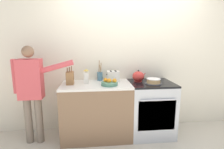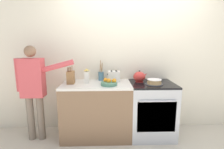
{
  "view_description": "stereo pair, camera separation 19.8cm",
  "coord_description": "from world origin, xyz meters",
  "px_view_note": "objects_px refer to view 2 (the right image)",
  "views": [
    {
      "loc": [
        -0.66,
        -2.39,
        1.57
      ],
      "look_at": [
        -0.38,
        0.29,
        1.05
      ],
      "focal_mm": 28.0,
      "sensor_mm": 36.0,
      "label": 1
    },
    {
      "loc": [
        -0.46,
        -2.4,
        1.57
      ],
      "look_at": [
        -0.38,
        0.29,
        1.05
      ],
      "focal_mm": 28.0,
      "sensor_mm": 36.0,
      "label": 2
    }
  ],
  "objects_px": {
    "knife_block": "(71,77)",
    "layer_cake": "(154,82)",
    "toaster": "(114,76)",
    "milk_carton": "(87,76)",
    "person_baker": "(34,86)",
    "utensil_crock": "(101,76)",
    "tea_kettle": "(139,77)",
    "stove_range": "(151,109)",
    "fruit_bowl": "(109,83)"
  },
  "relations": [
    {
      "from": "knife_block",
      "to": "toaster",
      "type": "distance_m",
      "value": 0.71
    },
    {
      "from": "tea_kettle",
      "to": "fruit_bowl",
      "type": "bearing_deg",
      "value": -156.57
    },
    {
      "from": "tea_kettle",
      "to": "person_baker",
      "type": "relative_size",
      "value": 0.16
    },
    {
      "from": "fruit_bowl",
      "to": "person_baker",
      "type": "relative_size",
      "value": 0.17
    },
    {
      "from": "person_baker",
      "to": "milk_carton",
      "type": "bearing_deg",
      "value": -2.92
    },
    {
      "from": "stove_range",
      "to": "fruit_bowl",
      "type": "relative_size",
      "value": 3.55
    },
    {
      "from": "knife_block",
      "to": "milk_carton",
      "type": "height_order",
      "value": "knife_block"
    },
    {
      "from": "stove_range",
      "to": "person_baker",
      "type": "relative_size",
      "value": 0.6
    },
    {
      "from": "utensil_crock",
      "to": "knife_block",
      "type": "bearing_deg",
      "value": -154.69
    },
    {
      "from": "layer_cake",
      "to": "tea_kettle",
      "type": "xyz_separation_m",
      "value": [
        -0.2,
        0.19,
        0.05
      ]
    },
    {
      "from": "toaster",
      "to": "knife_block",
      "type": "bearing_deg",
      "value": -168.53
    },
    {
      "from": "stove_range",
      "to": "tea_kettle",
      "type": "height_order",
      "value": "tea_kettle"
    },
    {
      "from": "layer_cake",
      "to": "person_baker",
      "type": "relative_size",
      "value": 0.18
    },
    {
      "from": "layer_cake",
      "to": "fruit_bowl",
      "type": "xyz_separation_m",
      "value": [
        -0.71,
        -0.03,
        -0.0
      ]
    },
    {
      "from": "layer_cake",
      "to": "fruit_bowl",
      "type": "relative_size",
      "value": 1.07
    },
    {
      "from": "utensil_crock",
      "to": "fruit_bowl",
      "type": "xyz_separation_m",
      "value": [
        0.13,
        -0.35,
        -0.05
      ]
    },
    {
      "from": "tea_kettle",
      "to": "milk_carton",
      "type": "xyz_separation_m",
      "value": [
        -0.86,
        -0.06,
        0.03
      ]
    },
    {
      "from": "knife_block",
      "to": "fruit_bowl",
      "type": "height_order",
      "value": "knife_block"
    },
    {
      "from": "stove_range",
      "to": "knife_block",
      "type": "distance_m",
      "value": 1.42
    },
    {
      "from": "stove_range",
      "to": "milk_carton",
      "type": "distance_m",
      "value": 1.2
    },
    {
      "from": "fruit_bowl",
      "to": "stove_range",
      "type": "bearing_deg",
      "value": 9.31
    },
    {
      "from": "stove_range",
      "to": "person_baker",
      "type": "height_order",
      "value": "person_baker"
    },
    {
      "from": "person_baker",
      "to": "layer_cake",
      "type": "bearing_deg",
      "value": -11.71
    },
    {
      "from": "milk_carton",
      "to": "knife_block",
      "type": "bearing_deg",
      "value": -171.53
    },
    {
      "from": "knife_block",
      "to": "layer_cake",
      "type": "bearing_deg",
      "value": -4.12
    },
    {
      "from": "tea_kettle",
      "to": "milk_carton",
      "type": "bearing_deg",
      "value": -176.22
    },
    {
      "from": "stove_range",
      "to": "utensil_crock",
      "type": "distance_m",
      "value": 1.02
    },
    {
      "from": "utensil_crock",
      "to": "toaster",
      "type": "bearing_deg",
      "value": -21.13
    },
    {
      "from": "stove_range",
      "to": "milk_carton",
      "type": "bearing_deg",
      "value": 177.43
    },
    {
      "from": "layer_cake",
      "to": "milk_carton",
      "type": "xyz_separation_m",
      "value": [
        -1.06,
        0.13,
        0.07
      ]
    },
    {
      "from": "fruit_bowl",
      "to": "tea_kettle",
      "type": "bearing_deg",
      "value": 23.43
    },
    {
      "from": "toaster",
      "to": "milk_carton",
      "type": "xyz_separation_m",
      "value": [
        -0.44,
        -0.1,
        0.02
      ]
    },
    {
      "from": "layer_cake",
      "to": "milk_carton",
      "type": "height_order",
      "value": "milk_carton"
    },
    {
      "from": "knife_block",
      "to": "milk_carton",
      "type": "xyz_separation_m",
      "value": [
        0.25,
        0.04,
        0.01
      ]
    },
    {
      "from": "utensil_crock",
      "to": "milk_carton",
      "type": "distance_m",
      "value": 0.29
    },
    {
      "from": "stove_range",
      "to": "milk_carton",
      "type": "height_order",
      "value": "milk_carton"
    },
    {
      "from": "layer_cake",
      "to": "tea_kettle",
      "type": "relative_size",
      "value": 1.11
    },
    {
      "from": "stove_range",
      "to": "layer_cake",
      "type": "bearing_deg",
      "value": -87.65
    },
    {
      "from": "knife_block",
      "to": "fruit_bowl",
      "type": "xyz_separation_m",
      "value": [
        0.61,
        -0.13,
        -0.07
      ]
    },
    {
      "from": "tea_kettle",
      "to": "toaster",
      "type": "distance_m",
      "value": 0.43
    },
    {
      "from": "utensil_crock",
      "to": "stove_range",
      "type": "bearing_deg",
      "value": -15.69
    },
    {
      "from": "layer_cake",
      "to": "milk_carton",
      "type": "distance_m",
      "value": 1.07
    },
    {
      "from": "stove_range",
      "to": "toaster",
      "type": "bearing_deg",
      "value": 166.3
    },
    {
      "from": "toaster",
      "to": "layer_cake",
      "type": "bearing_deg",
      "value": -20.72
    },
    {
      "from": "stove_range",
      "to": "layer_cake",
      "type": "xyz_separation_m",
      "value": [
        0.0,
        -0.08,
        0.49
      ]
    },
    {
      "from": "stove_range",
      "to": "tea_kettle",
      "type": "relative_size",
      "value": 3.69
    },
    {
      "from": "stove_range",
      "to": "knife_block",
      "type": "relative_size",
      "value": 3.1
    },
    {
      "from": "stove_range",
      "to": "utensil_crock",
      "type": "bearing_deg",
      "value": 164.31
    },
    {
      "from": "milk_carton",
      "to": "person_baker",
      "type": "distance_m",
      "value": 0.83
    },
    {
      "from": "utensil_crock",
      "to": "toaster",
      "type": "xyz_separation_m",
      "value": [
        0.22,
        -0.08,
        0.01
      ]
    }
  ]
}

